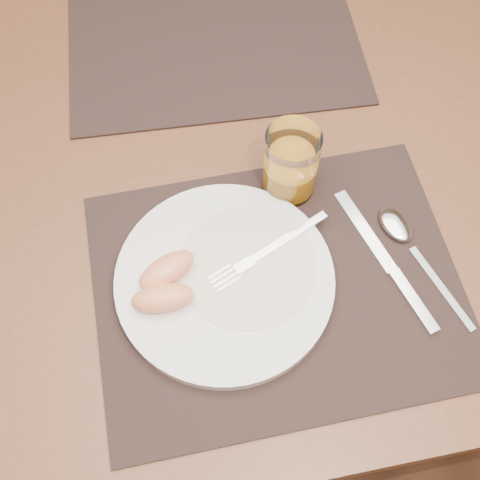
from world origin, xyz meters
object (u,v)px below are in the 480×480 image
object	(u,v)px
table	(234,180)
knife	(393,271)
placemat_near	(277,286)
spoon	(402,233)
plate	(225,280)
placemat_far	(213,35)
juice_glass	(290,166)
fork	(260,255)

from	to	relation	value
table	knife	world-z (taller)	knife
placemat_near	spoon	bearing A→B (deg)	12.38
table	placemat_near	bearing A→B (deg)	-86.19
plate	table	bearing A→B (deg)	76.49
placemat_far	plate	world-z (taller)	plate
knife	juice_glass	size ratio (longest dim) A/B	2.03
spoon	placemat_far	bearing A→B (deg)	113.90
placemat_far	spoon	world-z (taller)	spoon
fork	juice_glass	size ratio (longest dim) A/B	1.56
table	juice_glass	xyz separation A→B (m)	(0.06, -0.08, 0.13)
plate	placemat_far	bearing A→B (deg)	82.21
placemat_near	juice_glass	distance (m)	0.15
placemat_near	plate	bearing A→B (deg)	165.78
plate	juice_glass	size ratio (longest dim) A/B	2.54
placemat_far	juice_glass	size ratio (longest dim) A/B	4.23
placemat_far	spoon	xyz separation A→B (m)	(0.18, -0.40, 0.01)
fork	juice_glass	world-z (taller)	juice_glass
spoon	juice_glass	xyz separation A→B (m)	(-0.13, 0.10, 0.04)
plate	knife	bearing A→B (deg)	-7.05
table	placemat_near	world-z (taller)	placemat_near
fork	juice_glass	distance (m)	0.12
placemat_near	fork	distance (m)	0.04
knife	spoon	size ratio (longest dim) A/B	1.14
placemat_far	juice_glass	xyz separation A→B (m)	(0.05, -0.30, 0.05)
placemat_far	knife	size ratio (longest dim) A/B	2.08
table	spoon	xyz separation A→B (m)	(0.19, -0.18, 0.09)
placemat_far	plate	bearing A→B (deg)	-97.79
placemat_near	spoon	size ratio (longest dim) A/B	2.38
spoon	plate	bearing A→B (deg)	-174.74
table	spoon	world-z (taller)	spoon
table	placemat_near	distance (m)	0.24
table	fork	xyz separation A→B (m)	(-0.00, -0.18, 0.11)
knife	juice_glass	world-z (taller)	juice_glass
juice_glass	spoon	bearing A→B (deg)	-38.78
placemat_far	fork	bearing A→B (deg)	-91.38
fork	knife	distance (m)	0.17
placemat_far	fork	world-z (taller)	fork
placemat_far	plate	distance (m)	0.43
placemat_near	fork	size ratio (longest dim) A/B	2.71
knife	plate	bearing A→B (deg)	172.95
table	placemat_far	xyz separation A→B (m)	(0.01, 0.22, 0.09)
fork	knife	bearing A→B (deg)	-15.74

